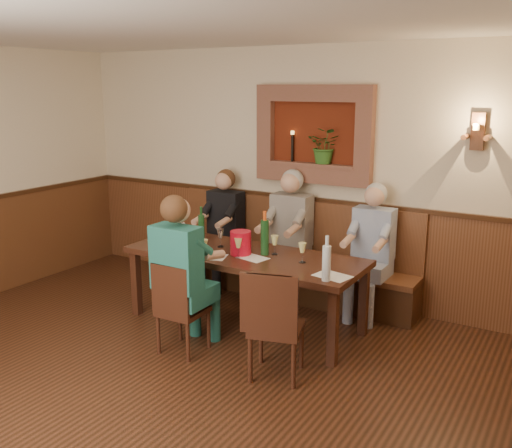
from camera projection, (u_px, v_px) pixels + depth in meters
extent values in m
plane|color=black|center=(115.00, 409.00, 4.28)|extent=(6.00, 6.00, 0.00)
cube|color=beige|center=(298.00, 173.00, 6.46)|extent=(6.00, 0.04, 2.80)
cube|color=silver|center=(89.00, 15.00, 3.63)|extent=(6.00, 6.00, 0.04)
cube|color=#522D17|center=(296.00, 246.00, 6.64)|extent=(6.00, 0.04, 1.10)
cube|color=#381E0F|center=(297.00, 197.00, 6.50)|extent=(6.02, 0.06, 0.05)
cube|color=#5B1D0D|center=(315.00, 134.00, 6.24)|extent=(1.00, 0.02, 0.70)
cube|color=brown|center=(314.00, 93.00, 6.10)|extent=(1.36, 0.12, 0.18)
cube|color=brown|center=(312.00, 175.00, 6.30)|extent=(1.36, 0.12, 0.18)
cube|color=brown|center=(266.00, 132.00, 6.49)|extent=(0.18, 0.12, 0.70)
cube|color=brown|center=(365.00, 137.00, 5.90)|extent=(0.18, 0.12, 0.70)
cube|color=brown|center=(312.00, 165.00, 6.28)|extent=(1.00, 0.14, 0.04)
imported|color=#2D5F20|center=(325.00, 146.00, 6.15)|extent=(0.35, 0.30, 0.39)
cylinder|color=black|center=(292.00, 148.00, 6.36)|extent=(0.03, 0.03, 0.30)
cylinder|color=#FFBF59|center=(293.00, 133.00, 6.32)|extent=(0.04, 0.04, 0.04)
cube|color=#522D17|center=(478.00, 131.00, 5.33)|extent=(0.12, 0.08, 0.35)
cylinder|color=#522D17|center=(465.00, 137.00, 5.34)|extent=(0.05, 0.18, 0.05)
cylinder|color=#522D17|center=(488.00, 138.00, 5.24)|extent=(0.05, 0.18, 0.05)
cylinder|color=#FFBF59|center=(476.00, 127.00, 5.21)|extent=(0.06, 0.06, 0.06)
cube|color=#34180F|center=(245.00, 256.00, 5.66)|extent=(2.40, 0.90, 0.06)
cube|color=#34180F|center=(136.00, 283.00, 6.00)|extent=(0.08, 0.08, 0.69)
cube|color=#34180F|center=(333.00, 328.00, 4.88)|extent=(0.08, 0.08, 0.69)
cube|color=#34180F|center=(180.00, 265.00, 6.61)|extent=(0.08, 0.08, 0.69)
cube|color=#34180F|center=(364.00, 301.00, 5.49)|extent=(0.08, 0.08, 0.69)
cube|color=#381E0F|center=(287.00, 280.00, 6.54)|extent=(3.00, 0.40, 0.40)
cube|color=#522D17|center=(287.00, 261.00, 6.49)|extent=(3.00, 0.45, 0.06)
cube|color=#522D17|center=(295.00, 227.00, 6.56)|extent=(3.00, 0.06, 0.66)
cube|color=#34180F|center=(184.00, 332.00, 5.19)|extent=(0.37, 0.37, 0.36)
cube|color=#34180F|center=(183.00, 311.00, 5.14)|extent=(0.39, 0.39, 0.05)
cube|color=#34180F|center=(170.00, 291.00, 4.94)|extent=(0.38, 0.05, 0.45)
cube|color=#34180F|center=(276.00, 353.00, 4.74)|extent=(0.49, 0.49, 0.40)
cube|color=#34180F|center=(277.00, 328.00, 4.69)|extent=(0.52, 0.52, 0.05)
cube|color=#34180F|center=(272.00, 305.00, 4.45)|extent=(0.41, 0.16, 0.50)
cube|color=black|center=(219.00, 269.00, 6.83)|extent=(0.41, 0.43, 0.45)
cube|color=black|center=(226.00, 213.00, 6.82)|extent=(0.41, 0.22, 0.54)
sphere|color=#D8A384|center=(224.00, 181.00, 6.69)|extent=(0.21, 0.21, 0.21)
sphere|color=#4C2D19|center=(226.00, 179.00, 6.73)|extent=(0.23, 0.23, 0.23)
cube|color=#5F5B57|center=(283.00, 282.00, 6.38)|extent=(0.44, 0.46, 0.45)
cube|color=#5F5B57|center=(292.00, 220.00, 6.37)|extent=(0.44, 0.23, 0.58)
sphere|color=#D8A384|center=(290.00, 183.00, 6.24)|extent=(0.22, 0.22, 0.22)
sphere|color=#B2B2B2|center=(293.00, 180.00, 6.27)|extent=(0.24, 0.24, 0.24)
cube|color=navy|center=(365.00, 298.00, 5.91)|extent=(0.41, 0.43, 0.45)
cube|color=navy|center=(374.00, 233.00, 5.90)|extent=(0.41, 0.22, 0.54)
sphere|color=#D8A384|center=(374.00, 196.00, 5.77)|extent=(0.21, 0.21, 0.21)
sphere|color=#B2B2B2|center=(376.00, 194.00, 5.81)|extent=(0.23, 0.23, 0.23)
cube|color=#174A51|center=(191.00, 323.00, 5.27)|extent=(0.44, 0.46, 0.45)
cube|color=#174A51|center=(176.00, 258.00, 4.97)|extent=(0.44, 0.23, 0.57)
sphere|color=#D8A384|center=(178.00, 210.00, 4.90)|extent=(0.22, 0.22, 0.22)
sphere|color=#4C2D19|center=(174.00, 209.00, 4.85)|extent=(0.24, 0.24, 0.24)
cylinder|color=red|center=(241.00, 243.00, 5.58)|extent=(0.23, 0.23, 0.23)
cylinder|color=#19471E|center=(265.00, 237.00, 5.56)|extent=(0.11, 0.11, 0.35)
cylinder|color=#DE5218|center=(265.00, 216.00, 5.51)|extent=(0.04, 0.04, 0.09)
cylinder|color=#19471E|center=(201.00, 228.00, 6.10)|extent=(0.09, 0.09, 0.28)
cylinder|color=#19471E|center=(201.00, 211.00, 6.06)|extent=(0.04, 0.04, 0.09)
cylinder|color=silver|center=(326.00, 263.00, 4.82)|extent=(0.08, 0.08, 0.31)
cylinder|color=silver|center=(327.00, 241.00, 4.77)|extent=(0.03, 0.03, 0.09)
cube|color=white|center=(179.00, 247.00, 5.87)|extent=(0.36, 0.31, 0.00)
cube|color=white|center=(253.00, 258.00, 5.49)|extent=(0.31, 0.25, 0.00)
cube|color=white|center=(333.00, 276.00, 4.97)|extent=(0.35, 0.28, 0.00)
cube|color=white|center=(210.00, 257.00, 5.53)|extent=(0.37, 0.31, 0.00)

